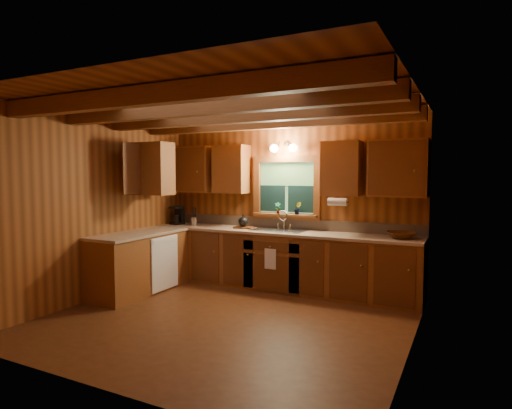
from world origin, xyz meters
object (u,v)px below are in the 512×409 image
object	(u,v)px
coffee_maker	(178,215)
cutting_board	(243,227)
sink	(280,233)
wicker_basket	(401,235)

from	to	relation	value
coffee_maker	cutting_board	world-z (taller)	coffee_maker
cutting_board	coffee_maker	bearing A→B (deg)	170.79
cutting_board	sink	bearing A→B (deg)	-8.09
sink	wicker_basket	size ratio (longest dim) A/B	2.22
cutting_board	wicker_basket	world-z (taller)	wicker_basket
coffee_maker	cutting_board	size ratio (longest dim) A/B	1.09
sink	cutting_board	xyz separation A→B (m)	(-0.63, -0.01, 0.06)
sink	wicker_basket	world-z (taller)	sink
sink	coffee_maker	bearing A→B (deg)	-179.89
sink	cutting_board	size ratio (longest dim) A/B	2.89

